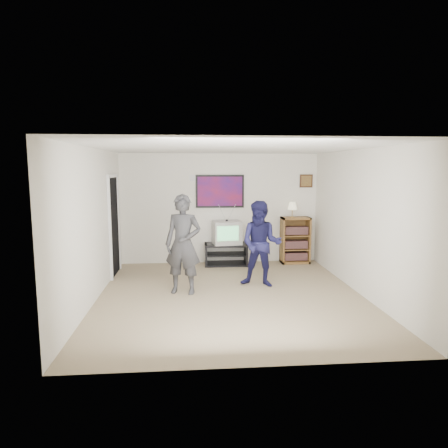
{
  "coord_description": "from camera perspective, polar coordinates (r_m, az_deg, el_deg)",
  "views": [
    {
      "loc": [
        -0.67,
        -6.58,
        2.17
      ],
      "look_at": [
        -0.06,
        0.68,
        1.15
      ],
      "focal_mm": 32.0,
      "sensor_mm": 36.0,
      "label": 1
    }
  ],
  "objects": [
    {
      "name": "bookshelf",
      "position": [
        9.33,
        10.13,
        -2.28
      ],
      "size": [
        0.65,
        0.37,
        1.06
      ],
      "primitive_type": null,
      "color": "brown",
      "rests_on": "room_shell"
    },
    {
      "name": "table_lamp",
      "position": [
        9.2,
        9.73,
        2.02
      ],
      "size": [
        0.22,
        0.22,
        0.35
      ],
      "primitive_type": null,
      "color": "beige",
      "rests_on": "bookshelf"
    },
    {
      "name": "controller_right",
      "position": [
        7.58,
        4.64,
        -0.91
      ],
      "size": [
        0.06,
        0.12,
        0.03
      ],
      "primitive_type": "cube",
      "rotation": [
        0.0,
        0.0,
        -0.28
      ],
      "color": "white",
      "rests_on": "person_short"
    },
    {
      "name": "media_stand",
      "position": [
        9.06,
        0.3,
        -4.33
      ],
      "size": [
        0.98,
        0.56,
        0.48
      ],
      "rotation": [
        0.0,
        0.0,
        -0.02
      ],
      "color": "black",
      "rests_on": "room_shell"
    },
    {
      "name": "small_picture",
      "position": [
        9.45,
        11.66,
        6.05
      ],
      "size": [
        0.3,
        0.03,
        0.3
      ],
      "primitive_type": "cube",
      "color": "black",
      "rests_on": "room_shell"
    },
    {
      "name": "room_shell",
      "position": [
        7.02,
        0.71,
        0.43
      ],
      "size": [
        4.51,
        5.0,
        2.51
      ],
      "color": "#8A7257",
      "rests_on": "ground"
    },
    {
      "name": "air_vent",
      "position": [
        9.07,
        -4.09,
        6.56
      ],
      "size": [
        0.28,
        0.02,
        0.14
      ],
      "primitive_type": "cube",
      "color": "white",
      "rests_on": "room_shell"
    },
    {
      "name": "controller_left",
      "position": [
        7.05,
        -5.51,
        0.35
      ],
      "size": [
        0.09,
        0.14,
        0.04
      ],
      "primitive_type": "cube",
      "rotation": [
        0.0,
        0.0,
        -0.42
      ],
      "color": "white",
      "rests_on": "person_tall"
    },
    {
      "name": "person_tall",
      "position": [
        6.94,
        -5.86,
        -2.9
      ],
      "size": [
        0.72,
        0.56,
        1.74
      ],
      "primitive_type": "imported",
      "rotation": [
        0.0,
        0.0,
        -0.25
      ],
      "color": "#323134",
      "rests_on": "room_shell"
    },
    {
      "name": "person_short",
      "position": [
        7.36,
        5.31,
        -2.86
      ],
      "size": [
        0.93,
        0.83,
        1.58
      ],
      "primitive_type": "imported",
      "rotation": [
        0.0,
        0.0,
        -0.35
      ],
      "color": "#181740",
      "rests_on": "room_shell"
    },
    {
      "name": "crt_television",
      "position": [
        8.96,
        0.4,
        -1.21
      ],
      "size": [
        0.66,
        0.58,
        0.52
      ],
      "primitive_type": null,
      "rotation": [
        0.0,
        0.0,
        0.11
      ],
      "color": "#AEADA8",
      "rests_on": "media_stand"
    },
    {
      "name": "poster",
      "position": [
        9.1,
        -0.59,
        4.69
      ],
      "size": [
        1.1,
        0.03,
        0.75
      ],
      "primitive_type": "cube",
      "color": "black",
      "rests_on": "room_shell"
    },
    {
      "name": "doorway",
      "position": [
        8.41,
        -15.49,
        -0.32
      ],
      "size": [
        0.03,
        0.85,
        2.0
      ],
      "primitive_type": "cube",
      "color": "black",
      "rests_on": "room_shell"
    }
  ]
}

